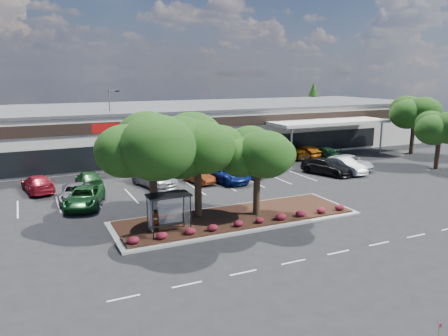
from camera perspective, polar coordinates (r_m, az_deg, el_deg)
name	(u,v)px	position (r m, az deg, el deg)	size (l,w,h in m)	color
ground	(290,233)	(29.85, 8.59, -8.36)	(160.00, 160.00, 0.00)	black
retail_store	(150,129)	(59.64, -9.59, 5.04)	(80.40, 25.20, 6.25)	silver
landscape_island	(236,218)	(32.11, 1.62, -6.49)	(18.00, 6.00, 0.26)	#A1A29C
lane_markings	(222,195)	(38.44, -0.20, -3.51)	(33.12, 20.06, 0.01)	silver
shrub_row	(250,221)	(30.22, 3.43, -6.95)	(17.00, 0.80, 0.50)	maroon
bus_shelter	(168,202)	(28.54, -7.34, -4.41)	(2.75, 1.55, 2.59)	black
island_tree_west	(153,169)	(29.37, -9.29, -0.16)	(7.20, 7.20, 7.89)	#143C11
island_tree_mid	(198,167)	(31.17, -3.44, 0.15)	(6.60, 6.60, 7.32)	#143C11
island_tree_east	(257,171)	(31.62, 4.33, -0.44)	(5.80, 5.80, 6.50)	#143C11
tree_east_near	(439,140)	(53.75, 26.24, 3.29)	(5.60, 5.60, 6.51)	#143C11
tree_east_far	(413,125)	(62.59, 23.51, 5.14)	(6.40, 6.40, 7.62)	#143C11
conifer_north_east	(313,106)	(83.75, 11.52, 7.91)	(3.96, 3.96, 9.00)	#143C11
person_waiting	(156,221)	(29.07, -8.94, -6.80)	(0.56, 0.37, 1.53)	#594C47
light_pole	(112,132)	(52.47, -14.44, 4.59)	(1.43, 0.59, 8.69)	#A1A29C
survey_stake	(439,332)	(19.78, 26.28, -18.62)	(0.07, 0.14, 1.07)	tan
car_0	(75,193)	(38.53, -18.88, -3.07)	(2.33, 5.05, 1.40)	slate
car_1	(84,197)	(36.65, -17.78, -3.64)	(2.57, 5.57, 1.55)	#14481D
car_2	(154,177)	(41.71, -9.13, -1.21)	(2.39, 5.88, 1.71)	#B3B3B3
car_3	(198,176)	(42.56, -3.39, -1.06)	(1.42, 4.06, 1.34)	#63250A
car_4	(225,173)	(42.96, 0.11, -0.69)	(2.76, 5.98, 1.66)	navy
car_5	(245,169)	(45.15, 2.79, -0.18)	(1.57, 4.51, 1.49)	navy
car_6	(327,167)	(47.32, 13.25, 0.18)	(2.31, 5.68, 1.65)	black
car_7	(345,165)	(48.36, 15.49, 0.33)	(1.77, 5.06, 1.67)	white
car_8	(350,162)	(50.64, 16.19, 0.72)	(2.51, 5.44, 1.51)	silver
car_9	(38,184)	(42.61, -23.15, -1.89)	(2.15, 5.28, 1.53)	maroon
car_10	(89,179)	(42.79, -17.23, -1.41)	(2.11, 5.20, 1.51)	#18491F
car_11	(150,172)	(44.74, -9.65, -0.49)	(2.39, 5.19, 1.44)	#130F5E
car_12	(178,165)	(47.69, -5.99, 0.35)	(1.59, 3.94, 1.34)	navy
car_13	(222,160)	(49.78, -0.32, 1.07)	(2.24, 5.52, 1.60)	#134A22
car_14	(237,162)	(48.64, 1.77, 0.85)	(2.81, 6.09, 1.69)	silver
car_15	(295,153)	(55.46, 9.27, 1.94)	(1.92, 4.72, 1.37)	#623305
car_16	(323,152)	(56.46, 12.75, 2.01)	(2.02, 4.97, 1.44)	#1A4626
car_17	(305,152)	(56.32, 10.55, 2.11)	(1.58, 4.53, 1.49)	#6C2D04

